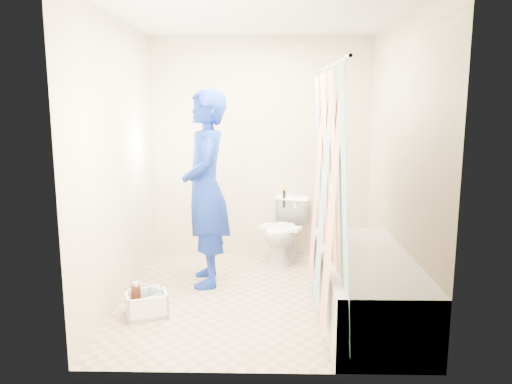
{
  "coord_description": "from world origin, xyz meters",
  "views": [
    {
      "loc": [
        0.06,
        -4.21,
        1.7
      ],
      "look_at": [
        -0.04,
        0.27,
        0.89
      ],
      "focal_mm": 35.0,
      "sensor_mm": 36.0,
      "label": 1
    }
  ],
  "objects_px": {
    "bathtub": "(365,285)",
    "cleaning_caddy": "(148,305)",
    "toilet": "(284,231)",
    "plumber": "(206,189)"
  },
  "relations": [
    {
      "from": "plumber",
      "to": "bathtub",
      "type": "bearing_deg",
      "value": 51.8
    },
    {
      "from": "plumber",
      "to": "toilet",
      "type": "bearing_deg",
      "value": 121.39
    },
    {
      "from": "bathtub",
      "to": "cleaning_caddy",
      "type": "bearing_deg",
      "value": -179.27
    },
    {
      "from": "bathtub",
      "to": "plumber",
      "type": "bearing_deg",
      "value": 151.42
    },
    {
      "from": "bathtub",
      "to": "cleaning_caddy",
      "type": "xyz_separation_m",
      "value": [
        -1.74,
        -0.02,
        -0.18
      ]
    },
    {
      "from": "bathtub",
      "to": "toilet",
      "type": "height_order",
      "value": "toilet"
    },
    {
      "from": "cleaning_caddy",
      "to": "plumber",
      "type": "bearing_deg",
      "value": 41.77
    },
    {
      "from": "plumber",
      "to": "cleaning_caddy",
      "type": "relative_size",
      "value": 4.61
    },
    {
      "from": "toilet",
      "to": "cleaning_caddy",
      "type": "distance_m",
      "value": 1.84
    },
    {
      "from": "bathtub",
      "to": "toilet",
      "type": "distance_m",
      "value": 1.52
    }
  ]
}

